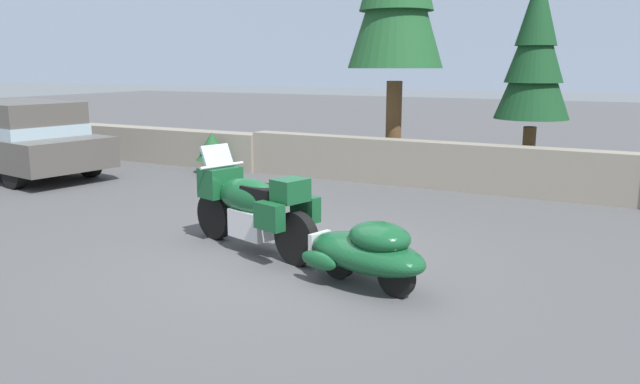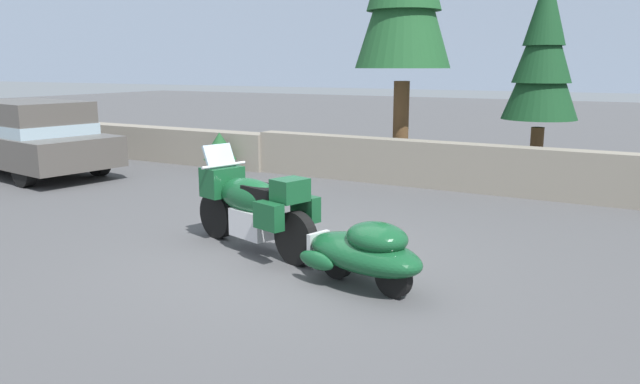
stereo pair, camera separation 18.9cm
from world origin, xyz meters
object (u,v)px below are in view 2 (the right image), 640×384
touring_motorcycle (253,204)px  car_shaped_trailer (365,251)px  pine_tree_secondary (543,53)px  suv_at_left_edge (28,137)px

touring_motorcycle → car_shaped_trailer: bearing=-16.4°
pine_tree_secondary → car_shaped_trailer: bearing=-94.9°
car_shaped_trailer → touring_motorcycle: bearing=163.6°
suv_at_left_edge → pine_tree_secondary: bearing=20.6°
touring_motorcycle → car_shaped_trailer: 1.95m
touring_motorcycle → pine_tree_secondary: 6.88m
car_shaped_trailer → suv_at_left_edge: bearing=163.5°
touring_motorcycle → suv_at_left_edge: 8.07m
touring_motorcycle → pine_tree_secondary: bearing=68.3°
car_shaped_trailer → pine_tree_secondary: 7.05m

